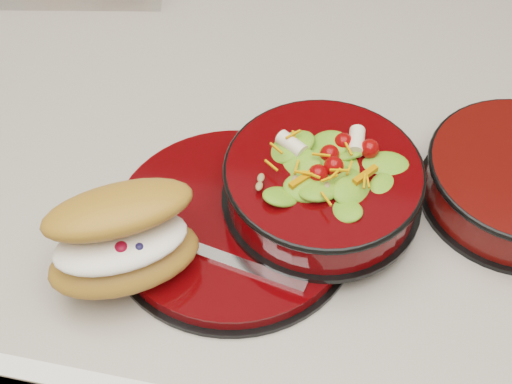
% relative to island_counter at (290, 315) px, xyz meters
% --- Properties ---
extents(island_counter, '(1.24, 0.74, 0.90)m').
position_rel_island_counter_xyz_m(island_counter, '(0.00, 0.00, 0.00)').
color(island_counter, white).
rests_on(island_counter, ground).
extents(dinner_plate, '(0.26, 0.26, 0.02)m').
position_rel_island_counter_xyz_m(dinner_plate, '(-0.05, -0.17, 0.46)').
color(dinner_plate, black).
rests_on(dinner_plate, island_counter).
extents(salad_bowl, '(0.21, 0.21, 0.09)m').
position_rel_island_counter_xyz_m(salad_bowl, '(0.04, -0.12, 0.50)').
color(salad_bowl, black).
rests_on(salad_bowl, dinner_plate).
extents(croissant, '(0.17, 0.15, 0.09)m').
position_rel_island_counter_xyz_m(croissant, '(-0.13, -0.24, 0.51)').
color(croissant, '#AC6C34').
rests_on(croissant, dinner_plate).
extents(fork, '(0.18, 0.05, 0.00)m').
position_rel_island_counter_xyz_m(fork, '(-0.05, -0.22, 0.47)').
color(fork, silver).
rests_on(fork, dinner_plate).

